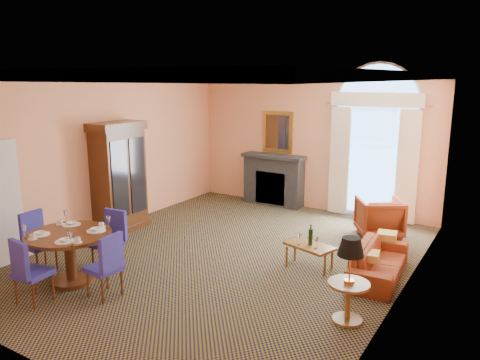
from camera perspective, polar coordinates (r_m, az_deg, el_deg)
The scene contains 12 objects.
ground at distance 8.44m, azimuth -1.81°, elevation -9.29°, with size 7.50×7.50×0.00m, color black.
room_envelope at distance 8.43m, azimuth 0.45°, elevation 8.28°, with size 6.04×7.52×3.45m.
armoire at distance 9.93m, azimuth -14.55°, elevation 0.18°, with size 0.64×1.14×2.24m.
dining_table at distance 7.68m, azimuth -20.06°, elevation -7.57°, with size 1.28×1.28×1.01m.
dining_chair_north at distance 8.11m, azimuth -15.41°, elevation -6.49°, with size 0.48×0.49×0.97m.
dining_chair_south at distance 7.18m, azimuth -24.55°, elevation -9.71°, with size 0.48×0.50×0.97m.
dining_chair_east at distance 7.00m, azimuth -15.84°, elevation -9.58°, with size 0.48×0.47×0.97m.
dining_chair_west at distance 8.43m, azimuth -23.61°, elevation -6.37°, with size 0.48×0.47×0.97m.
sofa at distance 7.86m, azimuth 16.55°, elevation -9.50°, with size 1.73×0.68×0.51m, color maroon.
armchair at distance 9.76m, azimuth 16.61°, elevation -4.36°, with size 0.83×0.85×0.77m, color maroon.
coffee_table at distance 7.90m, azimuth 8.47°, elevation -7.93°, with size 0.90×0.65×0.76m.
side_table at distance 6.24m, azimuth 13.23°, elevation -10.54°, with size 0.54×0.54×1.12m.
Camera 1 is at (4.34, -6.52, 3.13)m, focal length 35.00 mm.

